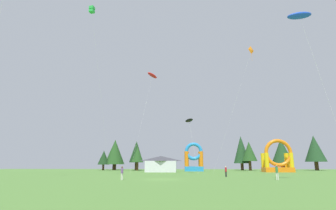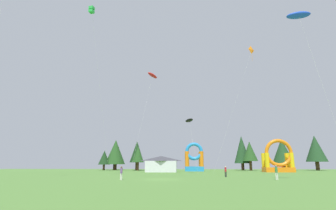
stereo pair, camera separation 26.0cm
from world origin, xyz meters
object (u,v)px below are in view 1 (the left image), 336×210
at_px(inflatable_red_slide, 194,160).
at_px(kite_blue_parafoil, 299,16).
at_px(festival_tent, 161,164).
at_px(kite_green_box, 92,10).
at_px(kite_black_parafoil, 189,120).
at_px(person_far_side, 277,171).
at_px(inflatable_blue_arch, 278,160).
at_px(person_left_edge, 226,170).
at_px(person_midfield, 122,172).
at_px(kite_red_parafoil, 152,75).
at_px(kite_orange_diamond, 252,51).

bearing_deg(inflatable_red_slide, kite_blue_parafoil, -76.33).
bearing_deg(festival_tent, kite_green_box, -112.24).
relative_size(kite_black_parafoil, person_far_side, 6.17).
xyz_separation_m(kite_blue_parafoil, kite_green_box, (-27.64, 10.69, 8.32)).
bearing_deg(inflatable_blue_arch, festival_tent, -177.18).
distance_m(person_far_side, person_left_edge, 8.44).
bearing_deg(person_far_side, kite_black_parafoil, -49.74).
relative_size(kite_blue_parafoil, person_midfield, 11.45).
xyz_separation_m(person_left_edge, inflatable_blue_arch, (15.53, 22.13, 1.73)).
height_order(kite_black_parafoil, person_left_edge, kite_black_parafoil).
height_order(person_midfield, festival_tent, festival_tent).
relative_size(kite_green_box, kite_black_parafoil, 2.44).
xyz_separation_m(kite_red_parafoil, festival_tent, (2.25, -0.09, -21.37)).
height_order(kite_red_parafoil, kite_green_box, kite_green_box).
height_order(kite_red_parafoil, person_far_side, kite_red_parafoil).
distance_m(kite_green_box, person_left_edge, 33.05).
bearing_deg(kite_blue_parafoil, kite_black_parafoil, 113.88).
relative_size(kite_green_box, inflatable_blue_arch, 3.62).
bearing_deg(kite_orange_diamond, person_midfield, -138.05).
xyz_separation_m(kite_blue_parafoil, person_midfield, (-20.56, 5.57, -17.09)).
distance_m(person_far_side, person_midfield, 18.98).
bearing_deg(person_left_edge, person_far_side, 122.96).
height_order(kite_red_parafoil, festival_tent, kite_red_parafoil).
xyz_separation_m(kite_black_parafoil, inflatable_blue_arch, (20.45, 9.25, -7.91)).
bearing_deg(person_midfield, kite_black_parafoil, -155.20).
bearing_deg(kite_black_parafoil, kite_orange_diamond, -2.50).
height_order(kite_orange_diamond, festival_tent, kite_orange_diamond).
bearing_deg(kite_blue_parafoil, festival_tent, 117.74).
distance_m(kite_green_box, inflatable_red_slide, 42.78).
distance_m(kite_blue_parafoil, kite_orange_diamond, 26.80).
distance_m(kite_blue_parafoil, inflatable_blue_arch, 39.74).
bearing_deg(person_left_edge, kite_orange_diamond, -129.28).
xyz_separation_m(kite_red_parafoil, person_left_edge, (13.53, -20.90, -22.25)).
xyz_separation_m(kite_green_box, kite_orange_diamond, (29.50, 15.04, -1.04)).
height_order(kite_blue_parafoil, kite_green_box, kite_green_box).
relative_size(kite_blue_parafoil, festival_tent, 2.65).
height_order(person_far_side, festival_tent, festival_tent).
relative_size(kite_green_box, person_far_side, 15.07).
bearing_deg(kite_orange_diamond, kite_black_parafoil, 177.50).
bearing_deg(kite_blue_parafoil, person_left_edge, 116.60).
distance_m(kite_blue_parafoil, person_left_edge, 22.78).
bearing_deg(festival_tent, kite_blue_parafoil, -62.26).
relative_size(kite_blue_parafoil, inflatable_blue_arch, 2.49).
bearing_deg(inflatable_red_slide, kite_black_parafoil, -95.56).
xyz_separation_m(kite_black_parafoil, inflatable_red_slide, (1.50, 15.42, -7.88)).
distance_m(person_left_edge, festival_tent, 23.68).
bearing_deg(kite_red_parafoil, kite_blue_parafoil, -59.46).
height_order(person_far_side, person_midfield, person_far_side).
bearing_deg(kite_red_parafoil, kite_black_parafoil, -43.00).
relative_size(kite_blue_parafoil, person_far_side, 10.36).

